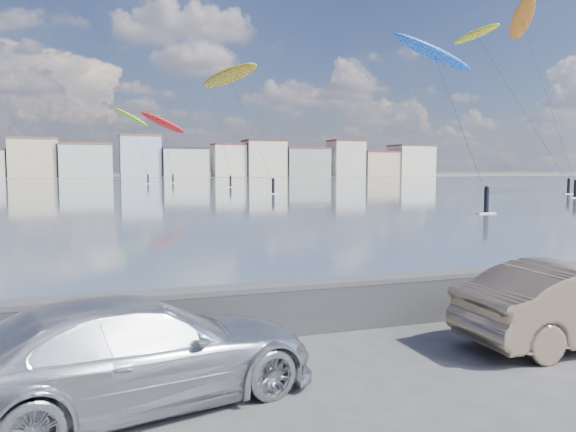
{
  "coord_description": "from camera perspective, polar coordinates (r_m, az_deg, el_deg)",
  "views": [
    {
      "loc": [
        -2.87,
        -7.38,
        3.24
      ],
      "look_at": [
        1.0,
        4.0,
        2.2
      ],
      "focal_mm": 35.0,
      "sensor_mm": 36.0,
      "label": 1
    }
  ],
  "objects": [
    {
      "name": "ground",
      "position": [
        8.55,
        2.41,
        -17.31
      ],
      "size": [
        700.0,
        700.0,
        0.0
      ],
      "primitive_type": "plane",
      "color": "#333335",
      "rests_on": "ground"
    },
    {
      "name": "bay_water",
      "position": [
        98.97,
        -17.16,
        2.84
      ],
      "size": [
        500.0,
        177.0,
        0.0
      ],
      "primitive_type": "cube",
      "color": "#3D4D64",
      "rests_on": "ground"
    },
    {
      "name": "far_shore_strip",
      "position": [
        207.42,
        -18.05,
        3.8
      ],
      "size": [
        500.0,
        60.0,
        0.0
      ],
      "primitive_type": "cube",
      "color": "#4C473D",
      "rests_on": "ground"
    },
    {
      "name": "seawall",
      "position": [
        10.81,
        -2.83,
        -9.3
      ],
      "size": [
        400.0,
        0.36,
        1.08
      ],
      "color": "#28282B",
      "rests_on": "ground"
    },
    {
      "name": "far_buildings",
      "position": [
        193.44,
        -17.65,
        5.53
      ],
      "size": [
        240.79,
        13.26,
        14.6
      ],
      "color": "white",
      "rests_on": "ground"
    },
    {
      "name": "car_silver",
      "position": [
        8.13,
        -15.16,
        -13.11
      ],
      "size": [
        5.48,
        3.28,
        1.49
      ],
      "primitive_type": "imported",
      "rotation": [
        0.0,
        0.0,
        1.82
      ],
      "color": "silver",
      "rests_on": "ground"
    },
    {
      "name": "kitesurfer_3",
      "position": [
        129.95,
        -12.56,
        9.18
      ],
      "size": [
        10.23,
        12.08,
        16.39
      ],
      "color": "red",
      "rests_on": "ground"
    },
    {
      "name": "kitesurfer_4",
      "position": [
        78.74,
        -5.98,
        13.9
      ],
      "size": [
        7.83,
        15.66,
        17.43
      ],
      "color": "#BF8C19",
      "rests_on": "ground"
    },
    {
      "name": "kitesurfer_6",
      "position": [
        78.11,
        22.74,
        17.77
      ],
      "size": [
        5.65,
        14.89,
        23.75
      ],
      "color": "orange",
      "rests_on": "ground"
    },
    {
      "name": "kitesurfer_9",
      "position": [
        125.64,
        -15.66,
        9.56
      ],
      "size": [
        7.51,
        12.83,
        16.54
      ],
      "color": "#8CD826",
      "rests_on": "ground"
    },
    {
      "name": "kitesurfer_12",
      "position": [
        49.21,
        14.63,
        15.49
      ],
      "size": [
        7.95,
        9.58,
        14.25
      ],
      "color": "blue",
      "rests_on": "ground"
    },
    {
      "name": "kitesurfer_15",
      "position": [
        87.1,
        18.65,
        16.92
      ],
      "size": [
        5.88,
        18.94,
        23.0
      ],
      "color": "yellow",
      "rests_on": "ground"
    }
  ]
}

